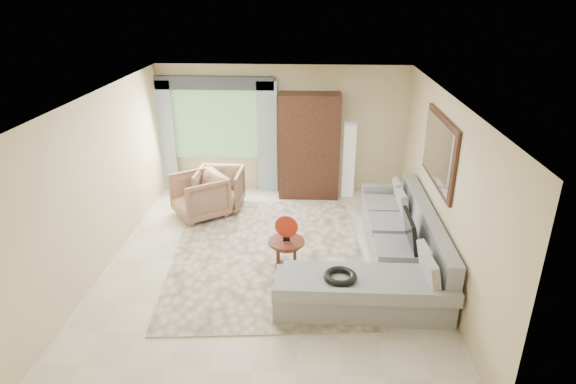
# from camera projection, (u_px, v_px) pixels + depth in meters

# --- Properties ---
(ground) EXTENTS (6.00, 6.00, 0.00)m
(ground) POSITION_uv_depth(u_px,v_px,m) (271.00, 262.00, 7.51)
(ground) COLOR silver
(ground) RESTS_ON ground
(area_rug) EXTENTS (3.33, 4.24, 0.02)m
(area_rug) POSITION_uv_depth(u_px,v_px,m) (268.00, 253.00, 7.75)
(area_rug) COLOR beige
(area_rug) RESTS_ON ground
(sectional_sofa) EXTENTS (2.30, 3.46, 0.90)m
(sectional_sofa) POSITION_uv_depth(u_px,v_px,m) (389.00, 255.00, 7.15)
(sectional_sofa) COLOR #A2A5AA
(sectional_sofa) RESTS_ON ground
(tv_screen) EXTENTS (0.14, 0.74, 0.48)m
(tv_screen) POSITION_uv_depth(u_px,v_px,m) (411.00, 231.00, 6.93)
(tv_screen) COLOR black
(tv_screen) RESTS_ON sectional_sofa
(garden_hose) EXTENTS (0.43, 0.43, 0.09)m
(garden_hose) POSITION_uv_depth(u_px,v_px,m) (340.00, 276.00, 6.15)
(garden_hose) COLOR black
(garden_hose) RESTS_ON sectional_sofa
(coffee_table) EXTENTS (0.54, 0.54, 0.54)m
(coffee_table) POSITION_uv_depth(u_px,v_px,m) (287.00, 256.00, 7.14)
(coffee_table) COLOR #481913
(coffee_table) RESTS_ON ground
(red_disc) EXTENTS (0.34, 0.09, 0.34)m
(red_disc) POSITION_uv_depth(u_px,v_px,m) (286.00, 227.00, 6.95)
(red_disc) COLOR #B62612
(red_disc) RESTS_ON coffee_table
(armchair_left) EXTENTS (1.23, 1.23, 0.81)m
(armchair_left) POSITION_uv_depth(u_px,v_px,m) (199.00, 196.00, 8.89)
(armchair_left) COLOR #A07757
(armchair_left) RESTS_ON ground
(armchair_right) EXTENTS (0.87, 0.90, 0.79)m
(armchair_right) POSITION_uv_depth(u_px,v_px,m) (220.00, 189.00, 9.23)
(armchair_right) COLOR olive
(armchair_right) RESTS_ON ground
(potted_plant) EXTENTS (0.55, 0.49, 0.59)m
(potted_plant) POSITION_uv_depth(u_px,v_px,m) (189.00, 179.00, 9.97)
(potted_plant) COLOR #999999
(potted_plant) RESTS_ON ground
(armoire) EXTENTS (1.20, 0.55, 2.10)m
(armoire) POSITION_uv_depth(u_px,v_px,m) (309.00, 146.00, 9.57)
(armoire) COLOR black
(armoire) RESTS_ON ground
(floor_lamp) EXTENTS (0.24, 0.24, 1.50)m
(floor_lamp) POSITION_uv_depth(u_px,v_px,m) (349.00, 160.00, 9.71)
(floor_lamp) COLOR silver
(floor_lamp) RESTS_ON ground
(window) EXTENTS (1.80, 0.04, 1.40)m
(window) POSITION_uv_depth(u_px,v_px,m) (216.00, 124.00, 9.76)
(window) COLOR #669E59
(window) RESTS_ON wall_back
(curtain_left) EXTENTS (0.40, 0.08, 2.30)m
(curtain_left) POSITION_uv_depth(u_px,v_px,m) (165.00, 137.00, 9.82)
(curtain_left) COLOR #9EB7CC
(curtain_left) RESTS_ON ground
(curtain_right) EXTENTS (0.40, 0.08, 2.30)m
(curtain_right) POSITION_uv_depth(u_px,v_px,m) (267.00, 138.00, 9.72)
(curtain_right) COLOR #9EB7CC
(curtain_right) RESTS_ON ground
(valance) EXTENTS (2.40, 0.12, 0.26)m
(valance) POSITION_uv_depth(u_px,v_px,m) (213.00, 83.00, 9.36)
(valance) COLOR #1E232D
(valance) RESTS_ON wall_back
(wall_mirror) EXTENTS (0.05, 1.70, 1.05)m
(wall_mirror) POSITION_uv_depth(u_px,v_px,m) (439.00, 151.00, 7.03)
(wall_mirror) COLOR black
(wall_mirror) RESTS_ON wall_right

